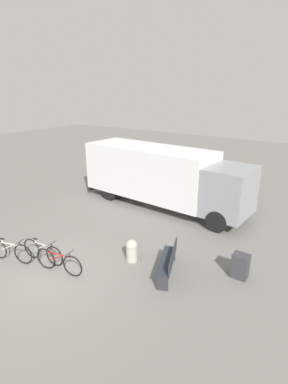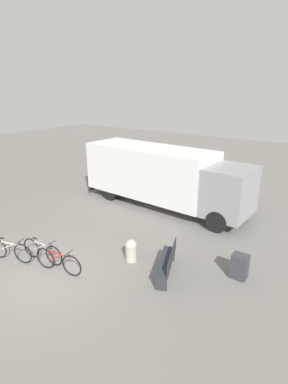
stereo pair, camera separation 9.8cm
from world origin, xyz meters
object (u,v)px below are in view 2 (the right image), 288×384
at_px(bicycle_far, 58,261).
at_px(utility_box, 239,266).
at_px(delivery_truck, 162,175).
at_px(park_bench, 168,261).
at_px(bicycle_middle, 42,251).
at_px(bollard_near_bench, 131,250).
at_px(bicycle_near, 10,250).

height_order(bicycle_far, utility_box, bicycle_far).
bearing_deg(delivery_truck, bicycle_far, -83.79).
bearing_deg(bicycle_far, park_bench, 21.96).
bearing_deg(bicycle_middle, utility_box, 20.54).
bearing_deg(bicycle_far, delivery_truck, 82.17).
relative_size(delivery_truck, utility_box, 10.94).
relative_size(bicycle_far, bollard_near_bench, 2.24).
height_order(bicycle_near, bicycle_middle, same).
xyz_separation_m(park_bench, bicycle_middle, (-3.89, -1.79, -0.11)).
height_order(park_bench, bollard_near_bench, park_bench).
xyz_separation_m(delivery_truck, bicycle_near, (-1.52, -7.32, -1.23)).
bearing_deg(delivery_truck, bicycle_near, -98.57).
bearing_deg(bollard_near_bench, bicycle_far, -128.59).
bearing_deg(bicycle_far, bicycle_near, -176.28).
bearing_deg(bicycle_near, bicycle_middle, 16.73).
bearing_deg(delivery_truck, park_bench, -52.91).
height_order(park_bench, bicycle_middle, park_bench).
distance_m(park_bench, bicycle_near, 5.39).
bearing_deg(park_bench, bollard_near_bench, 69.16).
xyz_separation_m(delivery_truck, bicycle_far, (0.36, -6.83, -1.23)).
height_order(bicycle_middle, bollard_near_bench, bicycle_middle).
bearing_deg(delivery_truck, bollard_near_bench, -66.24).
distance_m(bicycle_middle, utility_box, 6.48).
bearing_deg(bicycle_near, bollard_near_bench, 19.25).
distance_m(delivery_truck, park_bench, 6.04).
bearing_deg(bicycle_middle, park_bench, 18.48).
xyz_separation_m(bicycle_far, utility_box, (4.84, 3.03, 0.01)).
distance_m(bicycle_near, bicycle_middle, 1.12).
xyz_separation_m(bicycle_middle, bollard_near_bench, (2.44, 1.77, 0.03)).
relative_size(park_bench, bicycle_middle, 1.02).
bearing_deg(bicycle_near, bicycle_far, -1.15).
distance_m(park_bench, bicycle_far, 3.51).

